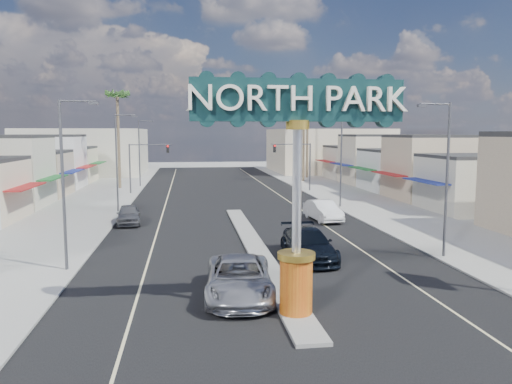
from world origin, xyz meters
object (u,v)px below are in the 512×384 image
object	(u,v)px
palm_right_mid	(304,110)
car_parked_right	(323,211)
gateway_sign	(297,168)
streetlight_r_near	(445,172)
streetlight_l_far	(140,150)
traffic_signal_right	(296,157)
palm_left_far	(117,100)
traffic_signal_left	(145,158)
suv_right	(308,244)
palm_right_far	(308,101)
streetlight_r_far	(292,149)
streetlight_l_near	(66,176)
streetlight_r_mid	(340,156)
car_parked_left	(129,215)
streetlight_l_mid	(118,157)
suv_left	(239,278)

from	to	relation	value
palm_right_mid	car_parked_right	world-z (taller)	palm_right_mid
gateway_sign	streetlight_r_near	bearing A→B (deg)	37.55
gateway_sign	streetlight_l_far	world-z (taller)	gateway_sign
gateway_sign	traffic_signal_right	bearing A→B (deg)	77.67
gateway_sign	palm_left_far	xyz separation A→B (m)	(-13.00, 48.02, 5.57)
traffic_signal_left	streetlight_r_near	xyz separation A→B (m)	(19.62, -33.99, 0.79)
suv_right	streetlight_r_near	bearing A→B (deg)	-6.38
traffic_signal_right	streetlight_r_near	distance (m)	34.03
traffic_signal_right	car_parked_right	world-z (taller)	traffic_signal_right
gateway_sign	palm_right_far	distance (m)	62.20
streetlight_l_far	palm_right_far	distance (m)	28.29
streetlight_l_far	palm_left_far	bearing A→B (deg)	-142.08
streetlight_l_far	streetlight_r_far	xyz separation A→B (m)	(20.87, 0.00, 0.00)
gateway_sign	streetlight_l_near	bearing A→B (deg)	142.45
traffic_signal_left	palm_right_mid	world-z (taller)	palm_right_mid
streetlight_r_near	streetlight_l_near	bearing A→B (deg)	180.00
streetlight_r_mid	streetlight_l_near	bearing A→B (deg)	-136.21
streetlight_r_near	palm_left_far	size ratio (longest dim) A/B	0.69
streetlight_l_near	car_parked_left	world-z (taller)	streetlight_l_near
streetlight_l_near	palm_right_mid	bearing A→B (deg)	63.01
palm_right_far	car_parked_left	world-z (taller)	palm_right_far
streetlight_l_mid	streetlight_r_near	size ratio (longest dim) A/B	1.00
palm_left_far	traffic_signal_right	bearing A→B (deg)	-15.15
car_parked_left	traffic_signal_right	bearing A→B (deg)	42.97
traffic_signal_right	suv_right	xyz separation A→B (m)	(-6.52, -33.20, -3.40)
streetlight_l_near	streetlight_l_far	world-z (taller)	same
palm_left_far	palm_right_mid	bearing A→B (deg)	12.99
traffic_signal_right	suv_left	bearing A→B (deg)	-105.86
palm_right_mid	car_parked_right	xyz separation A→B (m)	(-6.05, -32.83, -9.76)
traffic_signal_right	streetlight_r_far	size ratio (longest dim) A/B	0.67
car_parked_right	gateway_sign	bearing A→B (deg)	-114.41
streetlight_l_far	car_parked_right	size ratio (longest dim) A/B	1.75
traffic_signal_right	palm_left_far	size ratio (longest dim) A/B	0.46
streetlight_l_mid	streetlight_l_near	bearing A→B (deg)	-90.00
streetlight_l_near	streetlight_r_far	size ratio (longest dim) A/B	1.00
streetlight_l_near	streetlight_l_far	distance (m)	42.00
streetlight_l_far	palm_left_far	distance (m)	7.21
traffic_signal_left	traffic_signal_right	size ratio (longest dim) A/B	1.00
streetlight_l_far	traffic_signal_right	bearing A→B (deg)	-22.20
streetlight_r_mid	car_parked_right	distance (m)	8.75
streetlight_r_near	car_parked_left	xyz separation A→B (m)	(-19.36, 13.72, -4.29)
streetlight_l_mid	palm_right_mid	bearing A→B (deg)	47.97
streetlight_r_mid	car_parked_left	distance (m)	20.80
traffic_signal_left	streetlight_l_mid	size ratio (longest dim) A/B	0.67
palm_left_far	car_parked_right	bearing A→B (deg)	-53.37
palm_left_far	palm_right_mid	world-z (taller)	palm_left_far
streetlight_l_mid	car_parked_right	distance (m)	19.14
gateway_sign	traffic_signal_left	world-z (taller)	gateway_sign
streetlight_r_mid	suv_left	distance (m)	28.56
palm_right_far	car_parked_right	world-z (taller)	palm_right_far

